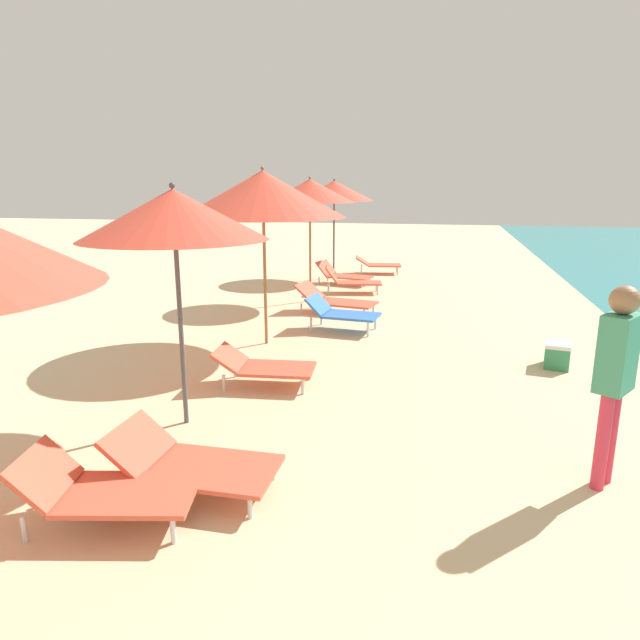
{
  "coord_description": "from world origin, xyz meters",
  "views": [
    {
      "loc": [
        2.17,
        1.25,
        2.47
      ],
      "look_at": [
        0.6,
        7.82,
        0.83
      ],
      "focal_mm": 30.7,
      "sensor_mm": 36.0,
      "label": 1
    }
  ],
  "objects_px": {
    "cooler_box": "(557,355)",
    "lounger_farthest_shoreside": "(378,264)",
    "lounger_fifth_shoreside": "(351,281)",
    "person_walking_mid": "(616,367)",
    "lounger_second_shoreside": "(105,489)",
    "lounger_third_shoreside": "(264,366)",
    "umbrella_third": "(174,215)",
    "lounger_farthest_inland": "(343,274)",
    "lounger_fifth_inland": "(335,300)",
    "umbrella_fifth": "(310,191)",
    "umbrella_fourth": "(263,194)",
    "lounger_third_inland": "(191,462)",
    "lounger_fourth_shoreside": "(341,313)",
    "umbrella_farthest": "(334,191)"
  },
  "relations": [
    {
      "from": "lounger_fourth_shoreside",
      "to": "cooler_box",
      "type": "height_order",
      "value": "lounger_fourth_shoreside"
    },
    {
      "from": "umbrella_third",
      "to": "lounger_fourth_shoreside",
      "type": "xyz_separation_m",
      "value": [
        0.86,
        4.24,
        -1.89
      ]
    },
    {
      "from": "umbrella_fifth",
      "to": "umbrella_farthest",
      "type": "relative_size",
      "value": 1.0
    },
    {
      "from": "lounger_third_inland",
      "to": "umbrella_fourth",
      "type": "bearing_deg",
      "value": 99.91
    },
    {
      "from": "lounger_fifth_inland",
      "to": "umbrella_fourth",
      "type": "bearing_deg",
      "value": -94.75
    },
    {
      "from": "lounger_third_inland",
      "to": "lounger_farthest_inland",
      "type": "relative_size",
      "value": 0.92
    },
    {
      "from": "lounger_third_inland",
      "to": "person_walking_mid",
      "type": "height_order",
      "value": "person_walking_mid"
    },
    {
      "from": "lounger_second_shoreside",
      "to": "umbrella_third",
      "type": "xyz_separation_m",
      "value": [
        -0.25,
        1.79,
        1.94
      ]
    },
    {
      "from": "umbrella_third",
      "to": "umbrella_fifth",
      "type": "height_order",
      "value": "umbrella_fifth"
    },
    {
      "from": "lounger_third_inland",
      "to": "lounger_fifth_inland",
      "type": "relative_size",
      "value": 0.83
    },
    {
      "from": "umbrella_farthest",
      "to": "lounger_second_shoreside",
      "type": "bearing_deg",
      "value": -86.41
    },
    {
      "from": "umbrella_fifth",
      "to": "lounger_fifth_inland",
      "type": "bearing_deg",
      "value": -53.05
    },
    {
      "from": "lounger_third_shoreside",
      "to": "person_walking_mid",
      "type": "xyz_separation_m",
      "value": [
        3.6,
        -1.63,
        0.8
      ]
    },
    {
      "from": "umbrella_third",
      "to": "lounger_fourth_shoreside",
      "type": "bearing_deg",
      "value": 78.48
    },
    {
      "from": "lounger_fifth_inland",
      "to": "person_walking_mid",
      "type": "relative_size",
      "value": 0.97
    },
    {
      "from": "umbrella_third",
      "to": "lounger_third_inland",
      "type": "height_order",
      "value": "umbrella_third"
    },
    {
      "from": "lounger_fourth_shoreside",
      "to": "cooler_box",
      "type": "distance_m",
      "value": 3.6
    },
    {
      "from": "lounger_third_shoreside",
      "to": "lounger_farthest_shoreside",
      "type": "distance_m",
      "value": 9.71
    },
    {
      "from": "lounger_second_shoreside",
      "to": "lounger_third_shoreside",
      "type": "relative_size",
      "value": 1.05
    },
    {
      "from": "umbrella_fifth",
      "to": "lounger_farthest_inland",
      "type": "relative_size",
      "value": 1.79
    },
    {
      "from": "lounger_fifth_shoreside",
      "to": "lounger_third_inland",
      "type": "bearing_deg",
      "value": -99.41
    },
    {
      "from": "umbrella_farthest",
      "to": "cooler_box",
      "type": "relative_size",
      "value": 5.71
    },
    {
      "from": "umbrella_fifth",
      "to": "lounger_farthest_shoreside",
      "type": "xyz_separation_m",
      "value": [
        0.93,
        4.37,
        -2.12
      ]
    },
    {
      "from": "lounger_second_shoreside",
      "to": "cooler_box",
      "type": "bearing_deg",
      "value": 37.1
    },
    {
      "from": "umbrella_fourth",
      "to": "lounger_fifth_shoreside",
      "type": "height_order",
      "value": "umbrella_fourth"
    },
    {
      "from": "lounger_second_shoreside",
      "to": "umbrella_fifth",
      "type": "height_order",
      "value": "umbrella_fifth"
    },
    {
      "from": "lounger_fifth_inland",
      "to": "cooler_box",
      "type": "relative_size",
      "value": 3.54
    },
    {
      "from": "lounger_fifth_inland",
      "to": "lounger_farthest_shoreside",
      "type": "xyz_separation_m",
      "value": [
        0.15,
        5.4,
        0.01
      ]
    },
    {
      "from": "lounger_third_shoreside",
      "to": "umbrella_fifth",
      "type": "relative_size",
      "value": 0.49
    },
    {
      "from": "umbrella_fifth",
      "to": "person_walking_mid",
      "type": "xyz_separation_m",
      "value": [
        4.35,
        -6.96,
        -1.34
      ]
    },
    {
      "from": "lounger_fifth_shoreside",
      "to": "person_walking_mid",
      "type": "bearing_deg",
      "value": -77.07
    },
    {
      "from": "lounger_third_inland",
      "to": "lounger_fifth_shoreside",
      "type": "relative_size",
      "value": 0.97
    },
    {
      "from": "lounger_third_shoreside",
      "to": "umbrella_fifth",
      "type": "bearing_deg",
      "value": 91.43
    },
    {
      "from": "lounger_fourth_shoreside",
      "to": "lounger_farthest_inland",
      "type": "xyz_separation_m",
      "value": [
        -0.9,
        4.71,
        -0.06
      ]
    },
    {
      "from": "umbrella_fifth",
      "to": "lounger_third_inland",
      "type": "bearing_deg",
      "value": -82.82
    },
    {
      "from": "lounger_second_shoreside",
      "to": "lounger_fifth_shoreside",
      "type": "xyz_separation_m",
      "value": [
        0.15,
        9.58,
        0.02
      ]
    },
    {
      "from": "lounger_fourth_shoreside",
      "to": "person_walking_mid",
      "type": "distance_m",
      "value": 5.62
    },
    {
      "from": "lounger_second_shoreside",
      "to": "lounger_fifth_shoreside",
      "type": "relative_size",
      "value": 0.97
    },
    {
      "from": "umbrella_fourth",
      "to": "lounger_fourth_shoreside",
      "type": "distance_m",
      "value": 2.54
    },
    {
      "from": "person_walking_mid",
      "to": "lounger_farthest_shoreside",
      "type": "bearing_deg",
      "value": -40.48
    },
    {
      "from": "lounger_second_shoreside",
      "to": "lounger_farthest_inland",
      "type": "height_order",
      "value": "lounger_farthest_inland"
    },
    {
      "from": "lounger_fourth_shoreside",
      "to": "lounger_farthest_inland",
      "type": "height_order",
      "value": "lounger_fourth_shoreside"
    },
    {
      "from": "person_walking_mid",
      "to": "lounger_second_shoreside",
      "type": "bearing_deg",
      "value": 53.57
    },
    {
      "from": "cooler_box",
      "to": "lounger_farthest_shoreside",
      "type": "bearing_deg",
      "value": 114.14
    },
    {
      "from": "lounger_farthest_inland",
      "to": "person_walking_mid",
      "type": "xyz_separation_m",
      "value": [
        4.07,
        -9.3,
        0.8
      ]
    },
    {
      "from": "lounger_second_shoreside",
      "to": "person_walking_mid",
      "type": "relative_size",
      "value": 0.8
    },
    {
      "from": "umbrella_third",
      "to": "lounger_farthest_inland",
      "type": "bearing_deg",
      "value": 90.23
    },
    {
      "from": "umbrella_third",
      "to": "lounger_fifth_shoreside",
      "type": "distance_m",
      "value": 8.04
    },
    {
      "from": "lounger_third_inland",
      "to": "lounger_farthest_shoreside",
      "type": "xyz_separation_m",
      "value": [
        -0.06,
        12.21,
        0.03
      ]
    },
    {
      "from": "lounger_fifth_inland",
      "to": "umbrella_fifth",
      "type": "bearing_deg",
      "value": 136.41
    }
  ]
}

